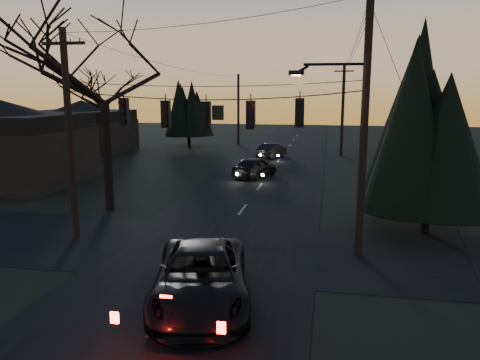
% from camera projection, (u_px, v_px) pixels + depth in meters
% --- Properties ---
extents(main_road, '(8.00, 120.00, 0.02)m').
position_uv_depth(main_road, '(255.00, 193.00, 28.18)').
color(main_road, black).
rests_on(main_road, ground).
extents(cross_road, '(60.00, 7.00, 0.02)m').
position_uv_depth(cross_road, '(215.00, 247.00, 18.53)').
color(cross_road, black).
rests_on(cross_road, ground).
extents(utility_pole_right, '(5.00, 0.30, 10.00)m').
position_uv_depth(utility_pole_right, '(358.00, 256.00, 17.53)').
color(utility_pole_right, black).
rests_on(utility_pole_right, ground).
extents(utility_pole_left, '(1.80, 0.30, 8.50)m').
position_uv_depth(utility_pole_left, '(77.00, 238.00, 19.63)').
color(utility_pole_left, black).
rests_on(utility_pole_left, ground).
extents(utility_pole_far_r, '(1.80, 0.30, 8.50)m').
position_uv_depth(utility_pole_far_r, '(341.00, 156.00, 44.56)').
color(utility_pole_far_r, black).
rests_on(utility_pole_far_r, ground).
extents(utility_pole_far_l, '(0.30, 0.30, 8.00)m').
position_uv_depth(utility_pole_far_l, '(238.00, 144.00, 54.38)').
color(utility_pole_far_l, black).
rests_on(utility_pole_far_l, ground).
extents(span_signal_assembly, '(11.50, 0.44, 1.59)m').
position_uv_depth(span_signal_assembly, '(208.00, 113.00, 17.60)').
color(span_signal_assembly, black).
rests_on(span_signal_assembly, ground).
extents(bare_tree_left, '(8.76, 8.76, 10.98)m').
position_uv_depth(bare_tree_left, '(102.00, 58.00, 22.85)').
color(bare_tree_left, black).
rests_on(bare_tree_left, ground).
extents(evergreen_right, '(4.53, 4.53, 8.20)m').
position_uv_depth(evergreen_right, '(433.00, 125.00, 19.50)').
color(evergreen_right, black).
rests_on(evergreen_right, ground).
extents(bare_tree_dist, '(6.30, 6.30, 9.21)m').
position_uv_depth(bare_tree_dist, '(103.00, 87.00, 39.04)').
color(bare_tree_dist, black).
rests_on(bare_tree_dist, ground).
extents(evergreen_dist, '(3.91, 3.91, 6.52)m').
position_uv_depth(evergreen_dist, '(188.00, 112.00, 51.56)').
color(evergreen_dist, black).
rests_on(evergreen_dist, ground).
extents(house_left_near, '(10.00, 8.00, 5.60)m').
position_uv_depth(house_left_near, '(0.00, 142.00, 30.76)').
color(house_left_near, black).
rests_on(house_left_near, ground).
extents(house_left_far, '(9.00, 7.00, 5.20)m').
position_uv_depth(house_left_far, '(82.00, 126.00, 46.79)').
color(house_left_far, black).
rests_on(house_left_far, ground).
extents(suv_near, '(3.84, 6.18, 1.59)m').
position_uv_depth(suv_near, '(201.00, 278.00, 13.41)').
color(suv_near, black).
rests_on(suv_near, ground).
extents(sedan_oncoming_a, '(3.04, 4.67, 1.48)m').
position_uv_depth(sedan_oncoming_a, '(255.00, 167.00, 33.37)').
color(sedan_oncoming_a, black).
rests_on(sedan_oncoming_a, ground).
extents(sedan_oncoming_b, '(2.48, 4.39, 1.37)m').
position_uv_depth(sedan_oncoming_b, '(272.00, 151.00, 43.05)').
color(sedan_oncoming_b, black).
rests_on(sedan_oncoming_b, ground).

